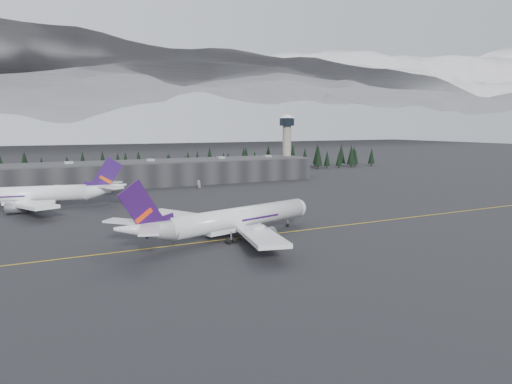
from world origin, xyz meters
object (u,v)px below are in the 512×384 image
terminal (169,172)px  gse_vehicle_a (109,192)px  gse_vehicle_b (199,187)px  control_tower (287,138)px  jet_main (225,221)px  jet_parked (37,194)px

terminal → gse_vehicle_a: (-35.36, -24.07, -5.58)m
terminal → gse_vehicle_b: 26.76m
gse_vehicle_b → control_tower: bearing=80.0°
jet_main → gse_vehicle_a: size_ratio=11.89×
control_tower → jet_main: size_ratio=0.61×
control_tower → jet_parked: (-140.43, -54.62, -18.02)m
jet_parked → gse_vehicle_a: size_ratio=12.40×
terminal → control_tower: (75.00, 3.00, 17.11)m
gse_vehicle_b → jet_parked: bearing=-102.6°
jet_main → gse_vehicle_a: (-14.95, 102.85, -4.52)m
gse_vehicle_a → jet_main: bearing=-70.5°
control_tower → jet_main: bearing=-126.3°
control_tower → jet_parked: 151.75m
jet_main → jet_parked: 87.73m
jet_main → gse_vehicle_a: jet_main is taller
terminal → gse_vehicle_b: (8.16, -24.86, -5.61)m
jet_parked → control_tower: bearing=-150.0°
control_tower → gse_vehicle_b: control_tower is taller
gse_vehicle_a → control_tower: bearing=25.0°
terminal → gse_vehicle_a: size_ratio=30.68×
control_tower → gse_vehicle_a: bearing=-166.2°
gse_vehicle_a → gse_vehicle_b: (43.52, -0.79, -0.03)m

